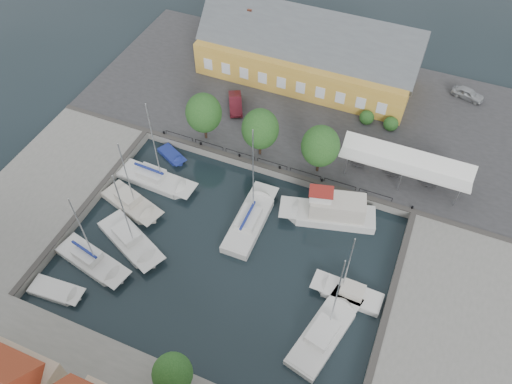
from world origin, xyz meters
TOP-DOWN VIEW (x-y plane):
  - ground at (0.00, 0.00)m, footprint 140.00×140.00m
  - north_quay at (0.00, 23.00)m, footprint 56.00×26.00m
  - west_quay at (-22.00, -2.00)m, footprint 12.00×24.00m
  - east_quay at (22.00, -2.00)m, footprint 12.00×24.00m
  - quay_edge_fittings at (0.02, 4.75)m, footprint 56.00×24.72m
  - warehouse at (-2.60, 28.36)m, footprint 28.56×14.00m
  - tent_canopy at (14.00, 14.50)m, footprint 14.00×4.00m
  - quay_trees at (-2.00, 12.00)m, footprint 18.20×4.20m
  - car_silver at (18.89, 31.77)m, footprint 4.42×2.58m
  - car_red at (-8.00, 18.40)m, footprint 3.47×4.73m
  - center_sailboat at (0.62, 2.84)m, footprint 3.03×9.78m
  - trawler at (8.28, 6.85)m, footprint 10.56×5.44m
  - east_boat_b at (12.56, -1.37)m, footprint 6.91×2.43m
  - east_boat_c at (11.61, -6.09)m, footprint 4.93×9.61m
  - west_boat_a at (-11.61, 4.18)m, footprint 9.53×3.10m
  - west_boat_b at (-12.27, 0.16)m, footprint 7.89×4.63m
  - west_boat_c at (-9.76, -4.08)m, footprint 8.82×5.97m
  - west_boat_d at (-11.95, -7.67)m, footprint 8.65×4.16m
  - launch_sw at (-13.23, -11.75)m, footprint 5.52×2.42m
  - launch_nw at (-11.86, 8.43)m, footprint 4.27×3.20m

SIDE VIEW (x-z plane):
  - ground at x=0.00m, z-range 0.00..0.00m
  - launch_nw at x=-11.86m, z-range -0.35..0.53m
  - launch_sw at x=-13.23m, z-range -0.40..0.58m
  - east_boat_c at x=11.61m, z-range -5.61..6.13m
  - west_boat_b at x=-12.27m, z-range -4.96..5.48m
  - west_boat_c at x=-9.76m, z-range -5.50..6.02m
  - east_boat_b at x=12.56m, z-range -4.51..5.03m
  - west_boat_d at x=-11.95m, z-range -5.34..5.88m
  - west_boat_a at x=-11.61m, z-range -5.89..6.43m
  - center_sailboat at x=0.62m, z-range -6.24..6.96m
  - north_quay at x=0.00m, z-range 0.00..1.00m
  - west_quay at x=-22.00m, z-range 0.00..1.00m
  - east_quay at x=22.00m, z-range 0.00..1.00m
  - trawler at x=8.28m, z-range -1.48..3.52m
  - quay_edge_fittings at x=0.02m, z-range 0.86..1.26m
  - car_silver at x=18.89m, z-range 1.00..2.41m
  - car_red at x=-8.00m, z-range 1.00..2.49m
  - tent_canopy at x=14.00m, z-range 2.27..5.10m
  - warehouse at x=-2.60m, z-range -0.35..9.20m
  - quay_trees at x=-2.00m, z-range 1.73..8.03m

